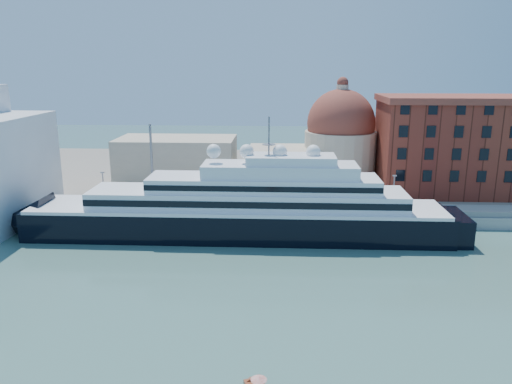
{
  "coord_description": "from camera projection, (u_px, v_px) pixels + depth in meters",
  "views": [
    {
      "loc": [
        7.03,
        -68.44,
        32.49
      ],
      "look_at": [
        2.64,
        18.0,
        10.18
      ],
      "focal_mm": 35.0,
      "sensor_mm": 36.0,
      "label": 1
    }
  ],
  "objects": [
    {
      "name": "ground",
      "position": [
        232.0,
        287.0,
        74.64
      ],
      "size": [
        400.0,
        400.0,
        0.0
      ],
      "primitive_type": "plane",
      "color": "#365E59",
      "rests_on": "ground"
    },
    {
      "name": "quay",
      "position": [
        248.0,
        213.0,
        107.21
      ],
      "size": [
        180.0,
        10.0,
        2.5
      ],
      "primitive_type": "cube",
      "color": "gray",
      "rests_on": "ground"
    },
    {
      "name": "land",
      "position": [
        257.0,
        174.0,
        146.92
      ],
      "size": [
        260.0,
        72.0,
        2.0
      ],
      "primitive_type": "cube",
      "color": "slate",
      "rests_on": "ground"
    },
    {
      "name": "quay_fence",
      "position": [
        246.0,
        211.0,
        102.4
      ],
      "size": [
        180.0,
        0.1,
        1.2
      ],
      "primitive_type": "cube",
      "color": "slate",
      "rests_on": "quay"
    },
    {
      "name": "superyacht",
      "position": [
        224.0,
        213.0,
        95.9
      ],
      "size": [
        90.61,
        12.56,
        27.08
      ],
      "color": "black",
      "rests_on": "ground"
    },
    {
      "name": "warehouse",
      "position": [
        470.0,
        145.0,
        118.93
      ],
      "size": [
        43.0,
        19.0,
        23.25
      ],
      "color": "maroon",
      "rests_on": "land"
    },
    {
      "name": "church",
      "position": [
        279.0,
        151.0,
        127.42
      ],
      "size": [
        66.0,
        18.0,
        25.5
      ],
      "color": "beige",
      "rests_on": "land"
    },
    {
      "name": "lamp_posts",
      "position": [
        186.0,
        176.0,
        104.01
      ],
      "size": [
        120.8,
        2.4,
        18.0
      ],
      "color": "slate",
      "rests_on": "quay"
    }
  ]
}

